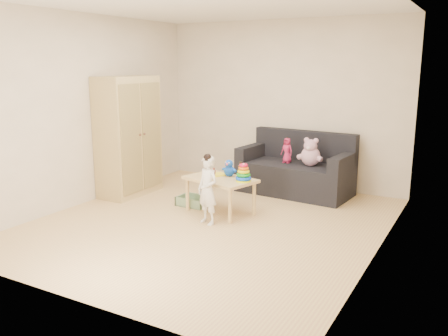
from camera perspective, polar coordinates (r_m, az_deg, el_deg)
The scene contains 13 objects.
room at distance 5.63m, azimuth -1.69°, elevation 6.04°, with size 4.50×4.50×4.50m.
wardrobe at distance 7.16m, azimuth -11.44°, elevation 3.76°, with size 0.49×0.97×1.75m, color tan.
sofa at distance 7.24m, azimuth 8.49°, elevation -1.23°, with size 1.65×0.83×0.46m, color black.
play_table at distance 6.23m, azimuth -0.46°, elevation -3.31°, with size 0.90×0.57×0.47m, color tan.
storage_bin at distance 6.61m, azimuth -3.67°, elevation -3.96°, with size 0.42×0.32×0.13m, color gray, non-canonical shape.
toddler at distance 5.77m, azimuth -1.97°, elevation -2.77°, with size 0.31×0.20×0.83m, color white.
pink_bear at distance 7.02m, azimuth 10.38°, elevation 1.67°, with size 0.30×0.26×0.35m, color #D19AB4, non-canonical shape.
doll at distance 7.17m, azimuth 7.58°, elevation 2.07°, with size 0.19×0.13×0.37m, color #BA2351.
ring_stacker at distance 5.97m, azimuth 2.36°, elevation -0.78°, with size 0.20×0.20×0.23m.
brown_bottle at distance 6.11m, azimuth 2.02°, elevation -0.43°, with size 0.08×0.08×0.22m.
blue_plush at distance 6.25m, azimuth 0.64°, elevation 0.03°, with size 0.19×0.15×0.23m, color blue, non-canonical shape.
wooden_figure at distance 6.22m, azimuth -1.22°, elevation -0.51°, with size 0.05×0.04×0.12m, color maroon, non-canonical shape.
yellow_book at distance 6.33m, azimuth -0.73°, elevation -0.79°, with size 0.19×0.19×0.01m, color yellow.
Camera 1 is at (2.87, -4.81, 1.93)m, focal length 38.00 mm.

